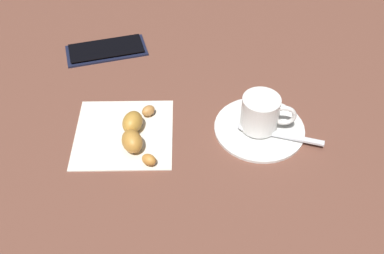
# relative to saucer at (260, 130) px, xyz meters

# --- Properties ---
(ground_plane) EXTENTS (1.80, 1.80, 0.00)m
(ground_plane) POSITION_rel_saucer_xyz_m (0.12, -0.00, -0.00)
(ground_plane) COLOR brown
(saucer) EXTENTS (0.14, 0.14, 0.01)m
(saucer) POSITION_rel_saucer_xyz_m (0.00, 0.00, 0.00)
(saucer) COLOR white
(saucer) RESTS_ON ground
(espresso_cup) EXTENTS (0.08, 0.06, 0.06)m
(espresso_cup) POSITION_rel_saucer_xyz_m (0.00, -0.00, 0.03)
(espresso_cup) COLOR white
(espresso_cup) RESTS_ON saucer
(teaspoon) EXTENTS (0.13, 0.06, 0.01)m
(teaspoon) POSITION_rel_saucer_xyz_m (-0.01, 0.01, 0.01)
(teaspoon) COLOR silver
(teaspoon) RESTS_ON saucer
(sugar_packet) EXTENTS (0.06, 0.06, 0.01)m
(sugar_packet) POSITION_rel_saucer_xyz_m (-0.02, -0.03, 0.01)
(sugar_packet) COLOR white
(sugar_packet) RESTS_ON saucer
(napkin) EXTENTS (0.16, 0.15, 0.00)m
(napkin) POSITION_rel_saucer_xyz_m (0.21, -0.00, -0.00)
(napkin) COLOR silver
(napkin) RESTS_ON ground
(croissant) EXTENTS (0.06, 0.13, 0.03)m
(croissant) POSITION_rel_saucer_xyz_m (0.19, 0.01, 0.01)
(croissant) COLOR #B67B3E
(croissant) RESTS_ON napkin
(cell_phone) EXTENTS (0.16, 0.10, 0.01)m
(cell_phone) POSITION_rel_saucer_xyz_m (0.26, -0.23, -0.00)
(cell_phone) COLOR #171B32
(cell_phone) RESTS_ON ground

